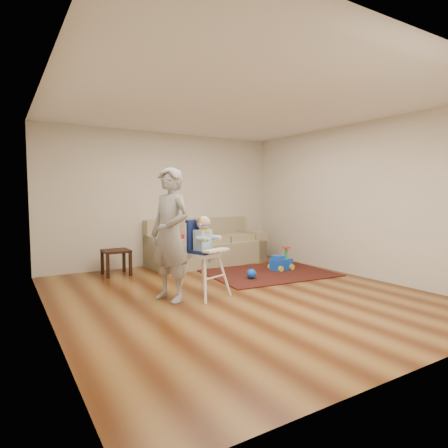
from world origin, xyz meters
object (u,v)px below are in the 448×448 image
toy_ball (251,274)px  adult (170,234)px  high_chair (204,258)px  side_table (116,262)px  ride_on_toy (281,258)px  sofa (207,242)px

toy_ball → adult: bearing=-165.8°
high_chair → side_table: bearing=88.3°
toy_ball → adult: adult is taller
adult → ride_on_toy: bearing=85.4°
sofa → adult: bearing=-133.4°
side_table → adult: 2.11m
toy_ball → high_chair: bearing=-156.9°
side_table → sofa: bearing=2.4°
sofa → high_chair: 2.49m
side_table → high_chair: bearing=-71.9°
sofa → toy_ball: size_ratio=14.96×
sofa → side_table: 1.94m
sofa → side_table: (-1.92, -0.08, -0.24)m
sofa → ride_on_toy: 1.61m
side_table → adult: bearing=-84.1°
sofa → ride_on_toy: bearing=-60.2°
ride_on_toy → sofa: bearing=117.2°
ride_on_toy → adult: bearing=-170.3°
toy_ball → sofa: bearing=88.3°
sofa → side_table: size_ratio=5.43×
side_table → ride_on_toy: side_table is taller
side_table → high_chair: size_ratio=0.39×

